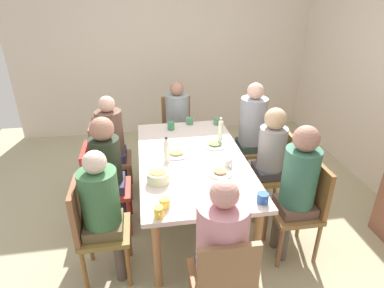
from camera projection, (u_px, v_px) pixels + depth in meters
ground_plane at (192, 218)px, 3.48m from camera, size 5.68×5.68×0.00m
wall_left at (167, 51)px, 5.06m from camera, size 0.12×4.68×2.60m
dining_table at (192, 165)px, 3.20m from camera, size 1.81×1.01×0.72m
chair_0 at (223, 281)px, 2.12m from camera, size 0.40×0.40×0.90m
person_0 at (221, 245)px, 2.10m from camera, size 0.33×0.33×1.23m
chair_1 at (177, 126)px, 4.40m from camera, size 0.40×0.40×0.90m
person_1 at (178, 117)px, 4.24m from camera, size 0.30×0.30×1.14m
chair_2 at (105, 155)px, 3.67m from camera, size 0.40×0.40×0.90m
person_2 at (112, 139)px, 3.59m from camera, size 0.30×0.30×1.19m
chair_3 at (101, 184)px, 3.13m from camera, size 0.40×0.40×0.90m
person_3 at (108, 165)px, 3.05m from camera, size 0.30×0.30×1.19m
chair_4 at (94, 226)px, 2.60m from camera, size 0.40×0.40×0.90m
person_4 at (103, 206)px, 2.53m from camera, size 0.30×0.30×1.17m
chair_5 at (304, 205)px, 2.85m from camera, size 0.40×0.40×0.90m
person_5 at (298, 182)px, 2.73m from camera, size 0.30×0.30×1.26m
chair_6 at (257, 144)px, 3.92m from camera, size 0.40×0.40×0.90m
person_6 at (252, 126)px, 3.80m from camera, size 0.31×0.31×1.26m
chair_7 at (277, 169)px, 3.38m from camera, size 0.40×0.40×0.90m
person_7 at (270, 153)px, 3.28m from camera, size 0.30×0.30×1.19m
plate_0 at (220, 172)px, 2.89m from camera, size 0.22×0.22×0.04m
plate_1 at (176, 153)px, 3.22m from camera, size 0.26×0.26×0.04m
plate_2 at (215, 144)px, 3.39m from camera, size 0.25×0.25×0.04m
bowl_0 at (158, 176)px, 2.76m from camera, size 0.19×0.19×0.11m
cup_0 at (159, 212)px, 2.35m from camera, size 0.11×0.07×0.08m
cup_1 at (229, 163)px, 2.99m from camera, size 0.11×0.07×0.09m
cup_2 at (165, 203)px, 2.45m from camera, size 0.12×0.08×0.07m
cup_3 at (190, 121)px, 3.90m from camera, size 0.12×0.08×0.08m
cup_4 at (171, 126)px, 3.75m from camera, size 0.11×0.08×0.10m
cup_5 at (217, 121)px, 3.89m from camera, size 0.12×0.08×0.08m
cup_6 at (263, 198)px, 2.50m from camera, size 0.13×0.09×0.08m
bottle_0 at (167, 150)px, 3.05m from camera, size 0.05×0.05×0.25m
bottle_1 at (221, 129)px, 3.50m from camera, size 0.05×0.05×0.24m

